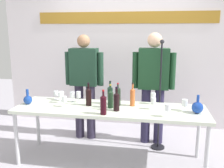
% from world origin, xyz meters
% --- Properties ---
extents(ground_plane, '(10.00, 10.00, 0.00)m').
position_xyz_m(ground_plane, '(0.00, 0.00, 0.00)').
color(ground_plane, '#B1ACB8').
extents(back_wall, '(4.47, 0.11, 3.00)m').
position_xyz_m(back_wall, '(0.00, 1.47, 1.50)').
color(back_wall, white).
rests_on(back_wall, ground).
extents(display_table, '(2.46, 0.70, 0.75)m').
position_xyz_m(display_table, '(0.00, 0.00, 0.69)').
color(display_table, silver).
rests_on(display_table, ground).
extents(decanter_blue_left, '(0.12, 0.12, 0.21)m').
position_xyz_m(decanter_blue_left, '(-1.13, -0.03, 0.82)').
color(decanter_blue_left, navy).
rests_on(decanter_blue_left, display_table).
extents(decanter_blue_right, '(0.14, 0.14, 0.23)m').
position_xyz_m(decanter_blue_right, '(1.08, -0.03, 0.82)').
color(decanter_blue_right, '#173C9E').
rests_on(decanter_blue_right, display_table).
extents(presenter_left, '(0.61, 0.22, 1.67)m').
position_xyz_m(presenter_left, '(-0.54, 0.69, 0.96)').
color(presenter_left, '#2C263B').
rests_on(presenter_left, ground).
extents(presenter_right, '(0.64, 0.22, 1.70)m').
position_xyz_m(presenter_right, '(0.54, 0.69, 0.98)').
color(presenter_right, '#282442').
rests_on(presenter_right, ground).
extents(wine_bottle_0, '(0.07, 0.07, 0.31)m').
position_xyz_m(wine_bottle_0, '(0.01, 0.00, 0.87)').
color(wine_bottle_0, '#1B341F').
rests_on(wine_bottle_0, display_table).
extents(wine_bottle_1, '(0.07, 0.07, 0.30)m').
position_xyz_m(wine_bottle_1, '(-0.03, -0.27, 0.88)').
color(wine_bottle_1, black).
rests_on(wine_bottle_1, display_table).
extents(wine_bottle_2, '(0.07, 0.07, 0.31)m').
position_xyz_m(wine_bottle_2, '(0.28, 0.13, 0.88)').
color(wine_bottle_2, '#D2622D').
rests_on(wine_bottle_2, display_table).
extents(wine_bottle_3, '(0.08, 0.08, 0.31)m').
position_xyz_m(wine_bottle_3, '(-0.30, 0.05, 0.88)').
color(wine_bottle_3, black).
rests_on(wine_bottle_3, display_table).
extents(wine_bottle_4, '(0.07, 0.07, 0.32)m').
position_xyz_m(wine_bottle_4, '(-0.03, 0.17, 0.88)').
color(wine_bottle_4, '#193828').
rests_on(wine_bottle_4, display_table).
extents(wine_bottle_5, '(0.07, 0.07, 0.30)m').
position_xyz_m(wine_bottle_5, '(0.08, 0.13, 0.88)').
color(wine_bottle_5, '#1E2E20').
rests_on(wine_bottle_5, display_table).
extents(wine_bottle_6, '(0.07, 0.07, 0.30)m').
position_xyz_m(wine_bottle_6, '(0.10, -0.11, 0.88)').
color(wine_bottle_6, black).
rests_on(wine_bottle_6, display_table).
extents(wine_glass_left_0, '(0.06, 0.06, 0.14)m').
position_xyz_m(wine_glass_left_0, '(-0.59, -0.06, 0.85)').
color(wine_glass_left_0, white).
rests_on(wine_glass_left_0, display_table).
extents(wine_glass_left_1, '(0.07, 0.07, 0.15)m').
position_xyz_m(wine_glass_left_1, '(-0.71, 0.10, 0.86)').
color(wine_glass_left_1, white).
rests_on(wine_glass_left_1, display_table).
extents(wine_glass_left_2, '(0.07, 0.07, 0.14)m').
position_xyz_m(wine_glass_left_2, '(-0.73, 0.20, 0.85)').
color(wine_glass_left_2, white).
rests_on(wine_glass_left_2, display_table).
extents(wine_glass_left_3, '(0.06, 0.06, 0.16)m').
position_xyz_m(wine_glass_left_3, '(-0.47, 0.17, 0.86)').
color(wine_glass_left_3, white).
rests_on(wine_glass_left_3, display_table).
extents(wine_glass_left_4, '(0.06, 0.06, 0.12)m').
position_xyz_m(wine_glass_left_4, '(-0.84, 0.26, 0.84)').
color(wine_glass_left_4, white).
rests_on(wine_glass_left_4, display_table).
extents(wine_glass_left_5, '(0.07, 0.07, 0.14)m').
position_xyz_m(wine_glass_left_5, '(-0.56, 0.17, 0.85)').
color(wine_glass_left_5, white).
rests_on(wine_glass_left_5, display_table).
extents(wine_glass_right_0, '(0.06, 0.06, 0.15)m').
position_xyz_m(wine_glass_right_0, '(0.55, 0.03, 0.85)').
color(wine_glass_right_0, white).
rests_on(wine_glass_right_0, display_table).
extents(wine_glass_right_1, '(0.07, 0.07, 0.15)m').
position_xyz_m(wine_glass_right_1, '(0.72, -0.23, 0.86)').
color(wine_glass_right_1, white).
rests_on(wine_glass_right_1, display_table).
extents(wine_glass_right_2, '(0.07, 0.07, 0.16)m').
position_xyz_m(wine_glass_right_2, '(0.54, 0.26, 0.86)').
color(wine_glass_right_2, white).
rests_on(wine_glass_right_2, display_table).
extents(wine_glass_right_3, '(0.07, 0.07, 0.14)m').
position_xyz_m(wine_glass_right_3, '(0.94, 0.04, 0.85)').
color(wine_glass_right_3, white).
rests_on(wine_glass_right_3, display_table).
extents(microphone_stand, '(0.20, 0.20, 1.61)m').
position_xyz_m(microphone_stand, '(0.64, 0.50, 0.54)').
color(microphone_stand, black).
rests_on(microphone_stand, ground).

